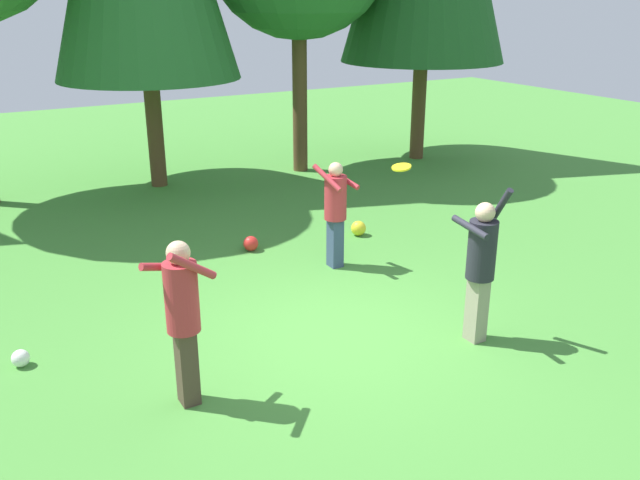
% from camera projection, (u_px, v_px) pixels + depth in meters
% --- Properties ---
extents(ground_plane, '(40.00, 40.00, 0.00)m').
position_uv_depth(ground_plane, '(339.00, 334.00, 8.42)').
color(ground_plane, '#478C38').
extents(person_thrower, '(0.51, 0.62, 1.95)m').
position_uv_depth(person_thrower, '(481.00, 260.00, 7.93)').
color(person_thrower, gray).
rests_on(person_thrower, ground_plane).
extents(person_catcher, '(0.64, 0.68, 1.66)m').
position_uv_depth(person_catcher, '(335.00, 206.00, 10.18)').
color(person_catcher, '#38476B').
rests_on(person_catcher, ground_plane).
extents(person_bystander, '(0.71, 0.65, 1.79)m').
position_uv_depth(person_bystander, '(183.00, 309.00, 6.66)').
color(person_bystander, '#4C382D').
rests_on(person_bystander, ground_plane).
extents(frisbee, '(0.33, 0.33, 0.07)m').
position_uv_depth(frisbee, '(401.00, 167.00, 9.19)').
color(frisbee, yellow).
extents(ball_red, '(0.25, 0.25, 0.25)m').
position_uv_depth(ball_red, '(251.00, 243.00, 11.10)').
color(ball_red, red).
rests_on(ball_red, ground_plane).
extents(ball_white, '(0.20, 0.20, 0.20)m').
position_uv_depth(ball_white, '(21.00, 358.00, 7.66)').
color(ball_white, white).
rests_on(ball_white, ground_plane).
extents(ball_yellow, '(0.26, 0.26, 0.26)m').
position_uv_depth(ball_yellow, '(358.00, 228.00, 11.80)').
color(ball_yellow, yellow).
rests_on(ball_yellow, ground_plane).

